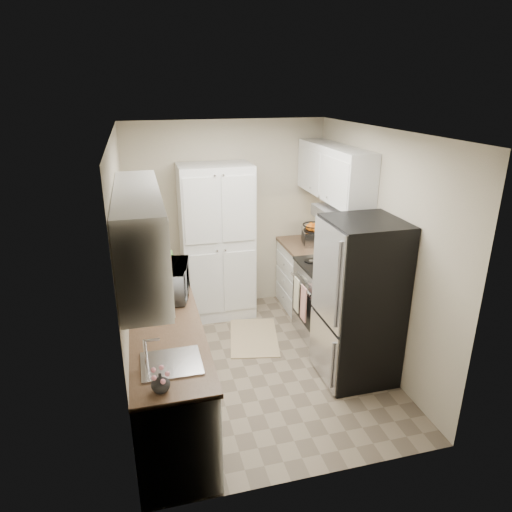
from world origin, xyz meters
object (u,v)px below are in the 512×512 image
at_px(electric_range, 329,300).
at_px(wine_bottle, 145,275).
at_px(refrigerator, 359,301).
at_px(pantry_cabinet, 217,243).
at_px(toaster_oven, 313,237).
at_px(microwave, 168,281).

relative_size(electric_range, wine_bottle, 4.39).
bearing_deg(refrigerator, pantry_cabinet, 123.46).
xyz_separation_m(electric_range, toaster_oven, (0.08, 0.78, 0.54)).
bearing_deg(electric_range, wine_bottle, -178.61).
xyz_separation_m(refrigerator, microwave, (-1.85, 0.48, 0.23)).
bearing_deg(pantry_cabinet, electric_range, -38.22).
relative_size(pantry_cabinet, toaster_oven, 5.84).
xyz_separation_m(pantry_cabinet, toaster_oven, (1.26, -0.14, 0.02)).
height_order(electric_range, wine_bottle, wine_bottle).
relative_size(pantry_cabinet, electric_range, 1.77).
bearing_deg(wine_bottle, pantry_cabinet, 46.46).
height_order(electric_range, microwave, microwave).
height_order(pantry_cabinet, refrigerator, pantry_cabinet).
distance_m(pantry_cabinet, toaster_oven, 1.27).
distance_m(electric_range, wine_bottle, 2.18).
bearing_deg(wine_bottle, electric_range, 1.39).
distance_m(electric_range, refrigerator, 0.88).
relative_size(pantry_cabinet, wine_bottle, 7.76).
relative_size(microwave, toaster_oven, 1.69).
bearing_deg(toaster_oven, refrigerator, -82.53).
xyz_separation_m(pantry_cabinet, microwave, (-0.71, -1.25, 0.08)).
relative_size(electric_range, refrigerator, 0.66).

